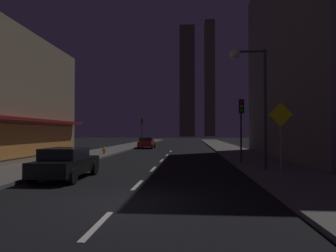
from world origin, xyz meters
TOP-DOWN VIEW (x-y plane):
  - ground_plane at (0.00, 32.00)m, footprint 78.00×136.00m
  - sidewalk_right at (7.00, 32.00)m, footprint 4.00×76.00m
  - sidewalk_left at (-7.00, 32.00)m, footprint 4.00×76.00m
  - lane_marking_center at (0.00, 11.00)m, footprint 0.16×28.20m
  - skyscraper_distant_tall at (0.84, 132.94)m, footprint 7.16×8.73m
  - skyscraper_distant_mid at (12.70, 150.11)m, footprint 5.27×8.23m
  - car_parked_near at (-3.60, 4.48)m, footprint 1.98×4.24m
  - car_parked_far at (-3.60, 29.91)m, footprint 1.98×4.24m
  - fire_hydrant_far_left at (-5.90, 18.23)m, footprint 0.42×0.30m
  - traffic_light_near_right at (5.50, 10.63)m, footprint 0.32×0.48m
  - traffic_light_far_left at (-5.50, 37.51)m, footprint 0.32×0.48m
  - street_lamp_right at (5.38, 7.30)m, footprint 1.96×0.56m
  - pedestrian_crossing_sign at (5.60, 2.64)m, footprint 0.91×0.08m

SIDE VIEW (x-z plane):
  - ground_plane at x=0.00m, z-range -0.10..0.00m
  - lane_marking_center at x=0.00m, z-range 0.00..0.01m
  - sidewalk_right at x=7.00m, z-range 0.00..0.15m
  - sidewalk_left at x=-7.00m, z-range 0.00..0.15m
  - fire_hydrant_far_left at x=-5.90m, z-range 0.13..0.78m
  - car_parked_near at x=-3.60m, z-range 0.02..1.47m
  - car_parked_far at x=-3.60m, z-range 0.02..1.47m
  - pedestrian_crossing_sign at x=5.60m, z-range 0.44..3.59m
  - traffic_light_near_right at x=5.50m, z-range 1.09..5.29m
  - traffic_light_far_left at x=-5.50m, z-range 1.09..5.29m
  - street_lamp_right at x=5.38m, z-range 1.78..8.36m
  - skyscraper_distant_tall at x=0.84m, z-range 0.00..52.84m
  - skyscraper_distant_mid at x=12.70m, z-range 0.00..61.80m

